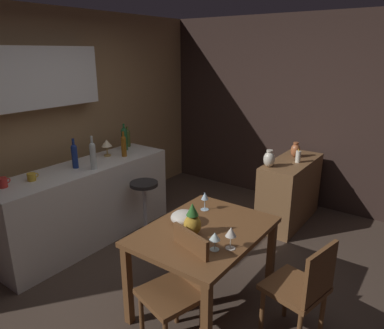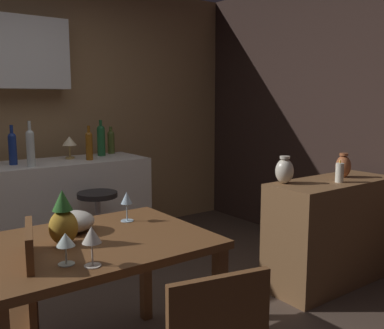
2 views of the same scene
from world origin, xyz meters
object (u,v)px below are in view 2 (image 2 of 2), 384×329
Objects in this scene: dining_table at (92,259)px; wine_bottle_cobalt at (12,147)px; wine_bottle_amber at (89,144)px; counter_lamp at (69,142)px; wine_bottle_clear at (30,147)px; wine_bottle_green at (101,139)px; vase_copper at (343,166)px; wine_glass_left at (92,236)px; wine_glass_right at (65,241)px; vase_ceramic_ivory at (284,171)px; pineapple_centerpiece at (63,221)px; chair_near_window at (6,318)px; wine_bottle_olive at (111,141)px; bar_stool at (99,231)px; sideboard_cabinet at (330,232)px; fruit_bowl at (73,221)px; wine_glass_center at (127,200)px; pillar_candle_tall at (340,173)px.

wine_bottle_cobalt is at bearing 87.44° from dining_table.
wine_bottle_amber reaches higher than counter_lamp.
wine_bottle_cobalt reaches higher than wine_bottle_amber.
wine_bottle_clear is 0.81m from wine_bottle_green.
dining_table is 1.83m from wine_bottle_amber.
counter_lamp reaches higher than vase_copper.
wine_glass_left is 0.12m from wine_glass_right.
dining_table is 5.61× the size of vase_ceramic_ivory.
vase_copper is (1.46, -1.59, -0.13)m from wine_bottle_amber.
wine_bottle_clear is (0.29, 1.53, 0.21)m from pineapple_centerpiece.
counter_lamp is 2.37m from vase_copper.
chair_near_window is at bearing -124.94° from wine_bottle_green.
dining_table is at bearing 47.61° from wine_glass_right.
wine_bottle_olive is at bearing 58.34° from pineapple_centerpiece.
bar_stool is at bearing -91.22° from counter_lamp.
wine_glass_left is 0.53× the size of wine_bottle_cobalt.
wine_bottle_olive reaches higher than sideboard_cabinet.
wine_bottle_cobalt is at bearing 86.44° from fruit_bowl.
counter_lamp is (-1.40, 1.80, 0.64)m from sideboard_cabinet.
chair_near_window is at bearing -128.08° from bar_stool.
wine_bottle_green is (0.60, 1.65, 0.19)m from wine_glass_center.
wine_bottle_cobalt is at bearing -172.59° from counter_lamp.
wine_bottle_olive is at bearing 53.54° from chair_near_window.
vase_copper is at bearing 0.75° from pineapple_centerpiece.
vase_ceramic_ivory is at bearing -58.96° from counter_lamp.
chair_near_window is (-2.41, -0.09, 0.08)m from sideboard_cabinet.
wine_bottle_green is 1.68× the size of vase_ceramic_ivory.
wine_glass_center is at bearing -113.27° from wine_bottle_olive.
wine_bottle_amber is at bearing 66.98° from dining_table.
sideboard_cabinet is at bearing -168.74° from vase_copper.
pillar_candle_tall is (1.25, -1.70, -0.15)m from wine_bottle_amber.
vase_ceramic_ivory is at bearing 15.60° from wine_glass_left.
wine_bottle_green reaches higher than wine_bottle_amber.
wine_glass_right is 1.84m from wine_bottle_clear.
chair_near_window is at bearing -159.91° from wine_glass_center.
counter_lamp is (-0.47, -0.13, 0.02)m from wine_bottle_olive.
counter_lamp reaches higher than dining_table.
dining_table is at bearing 8.89° from chair_near_window.
wine_glass_center is 0.50× the size of wine_bottle_green.
wine_bottle_green is at bearing 63.89° from dining_table.
pineapple_centerpiece is at bearing 177.74° from pillar_candle_tall.
pineapple_centerpiece is at bearing -179.25° from vase_copper.
sideboard_cabinet is 1.85m from bar_stool.
sideboard_cabinet is 5.35× the size of counter_lamp.
pillar_candle_tall is (1.79, -1.61, -0.17)m from wine_bottle_clear.
pineapple_centerpiece is 1.83m from wine_bottle_amber.
wine_bottle_amber is at bearing 128.19° from sideboard_cabinet.
bar_stool is at bearing 64.81° from dining_table.
wine_bottle_clear reaches higher than wine_bottle_amber.
wine_bottle_clear is 1.78× the size of counter_lamp.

